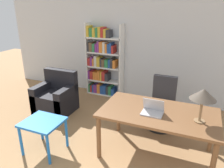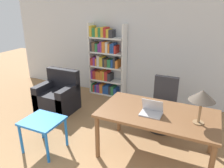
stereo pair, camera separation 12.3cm
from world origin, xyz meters
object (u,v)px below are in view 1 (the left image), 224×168
at_px(armchair, 56,98).
at_px(office_chair, 162,105).
at_px(laptop, 153,110).
at_px(bookshelf, 102,63).
at_px(desk, 158,117).
at_px(table_lamp, 203,95).
at_px(side_table_blue, 43,126).

bearing_deg(armchair, office_chair, 6.68).
bearing_deg(laptop, bookshelf, 131.36).
distance_m(desk, bookshelf, 2.64).
distance_m(armchair, bookshelf, 1.49).
height_order(laptop, bookshelf, bookshelf).
bearing_deg(table_lamp, desk, 173.39).
distance_m(table_lamp, bookshelf, 3.12).
distance_m(laptop, armchair, 2.46).
bearing_deg(office_chair, desk, -84.28).
relative_size(desk, bookshelf, 0.94).
distance_m(desk, office_chair, 0.93).
bearing_deg(table_lamp, office_chair, 124.51).
relative_size(laptop, table_lamp, 0.64).
bearing_deg(office_chair, armchair, -173.32).
distance_m(desk, armchair, 2.48).
distance_m(desk, laptop, 0.18).
height_order(laptop, table_lamp, table_lamp).
xyz_separation_m(office_chair, bookshelf, (-1.74, 1.01, 0.41)).
bearing_deg(table_lamp, armchair, 166.72).
xyz_separation_m(desk, laptop, (-0.07, -0.08, 0.14)).
bearing_deg(bookshelf, office_chair, -30.19).
height_order(table_lamp, armchair, table_lamp).
distance_m(laptop, side_table_blue, 1.73).
height_order(table_lamp, side_table_blue, table_lamp).
bearing_deg(armchair, laptop, -17.21).
relative_size(laptop, armchair, 0.35).
xyz_separation_m(office_chair, armchair, (-2.28, -0.27, -0.14)).
relative_size(laptop, office_chair, 0.31).
bearing_deg(side_table_blue, bookshelf, 93.23).
height_order(side_table_blue, armchair, armchair).
height_order(desk, armchair, armchair).
bearing_deg(desk, bookshelf, 133.77).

